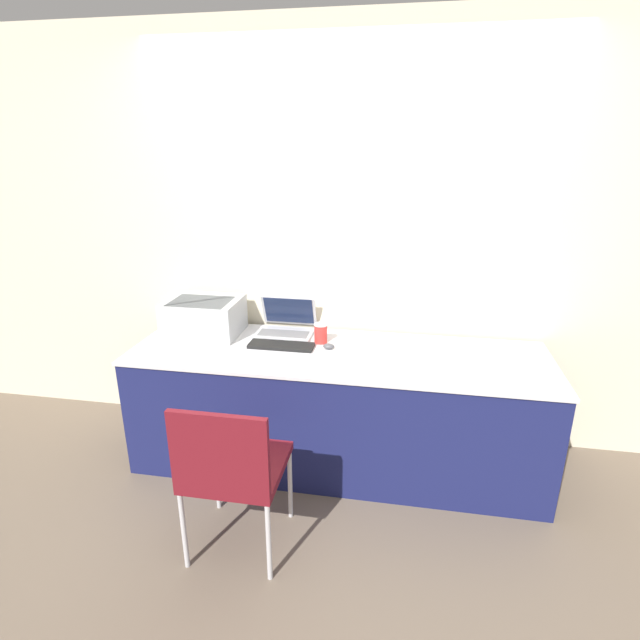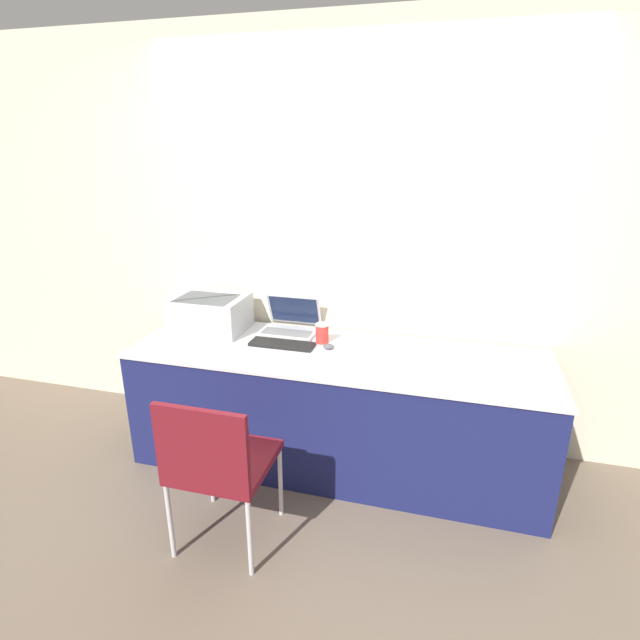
% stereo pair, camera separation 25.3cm
% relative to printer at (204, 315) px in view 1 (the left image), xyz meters
% --- Properties ---
extents(ground_plane, '(14.00, 14.00, 0.00)m').
position_rel_printer_xyz_m(ground_plane, '(0.89, -0.52, -0.86)').
color(ground_plane, '#6B5B4C').
extents(wall_back, '(8.00, 0.05, 2.60)m').
position_rel_printer_xyz_m(wall_back, '(0.89, 0.28, 0.44)').
color(wall_back, beige).
rests_on(wall_back, ground_plane).
extents(table, '(2.45, 0.75, 0.74)m').
position_rel_printer_xyz_m(table, '(0.89, -0.15, -0.49)').
color(table, '#191E51').
rests_on(table, ground_plane).
extents(printer, '(0.46, 0.36, 0.23)m').
position_rel_printer_xyz_m(printer, '(0.00, 0.00, 0.00)').
color(printer, '#B2B7BC').
rests_on(printer, table).
extents(laptop_left, '(0.36, 0.30, 0.22)m').
position_rel_printer_xyz_m(laptop_left, '(0.51, 0.10, -0.07)').
color(laptop_left, '#B7B7BC').
rests_on(laptop_left, table).
extents(external_keyboard, '(0.39, 0.13, 0.02)m').
position_rel_printer_xyz_m(external_keyboard, '(0.54, -0.14, -0.11)').
color(external_keyboard, black).
rests_on(external_keyboard, table).
extents(coffee_cup, '(0.08, 0.08, 0.12)m').
position_rel_printer_xyz_m(coffee_cup, '(0.76, -0.02, -0.06)').
color(coffee_cup, red).
rests_on(coffee_cup, table).
extents(mouse, '(0.07, 0.05, 0.03)m').
position_rel_printer_xyz_m(mouse, '(0.83, -0.11, -0.11)').
color(mouse, '#4C4C51').
rests_on(mouse, table).
extents(chair, '(0.44, 0.45, 0.84)m').
position_rel_printer_xyz_m(chair, '(0.52, -0.99, -0.36)').
color(chair, maroon).
rests_on(chair, ground_plane).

